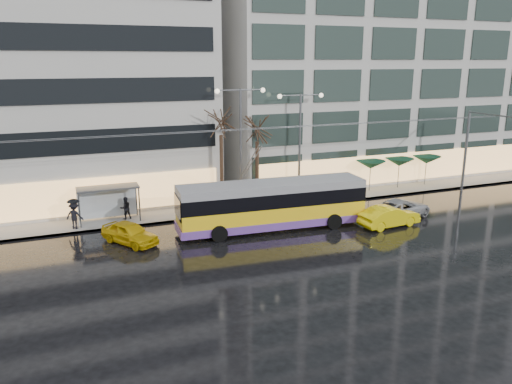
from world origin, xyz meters
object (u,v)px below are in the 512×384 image
trolleybus (272,206)px  bus_shelter (102,196)px  taxi_a (130,233)px  street_lamp_near (241,131)px

trolleybus → bus_shelter: bearing=152.1°
taxi_a → trolleybus: bearing=-37.4°
street_lamp_near → taxi_a: size_ratio=2.22×
bus_shelter → taxi_a: size_ratio=1.03×
street_lamp_near → trolleybus: bearing=-88.6°
trolleybus → bus_shelter: 11.91m
trolleybus → bus_shelter: (-10.52, 5.58, 0.35)m
trolleybus → taxi_a: bearing=175.5°
bus_shelter → street_lamp_near: street_lamp_near is taller
street_lamp_near → taxi_a: bearing=-151.9°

